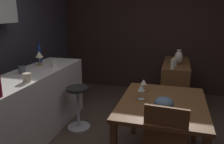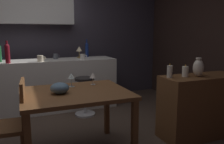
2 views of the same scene
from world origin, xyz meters
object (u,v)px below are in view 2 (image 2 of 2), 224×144
at_px(sideboard_cabinet, 200,106).
at_px(wine_glass_right, 71,76).
at_px(bar_stool, 85,95).
at_px(fruit_bowl, 60,88).
at_px(wine_glass_left, 93,76).
at_px(cup_cream, 40,58).
at_px(vase_ceramic_ivory, 198,68).
at_px(wine_bottle_ruby, 7,53).
at_px(pillar_candle_short, 170,72).
at_px(pillar_candle_tall, 185,72).
at_px(wine_bottle_cobalt, 87,49).
at_px(cup_white, 83,57).
at_px(dining_table, 75,100).
at_px(chair_near_window, 12,122).
at_px(counter_lamp, 79,50).
at_px(cup_slate, 56,56).

height_order(sideboard_cabinet, wine_glass_right, wine_glass_right).
relative_size(bar_stool, fruit_bowl, 3.26).
xyz_separation_m(wine_glass_left, cup_cream, (-0.50, 1.28, 0.10)).
relative_size(cup_cream, vase_ceramic_ivory, 0.54).
bearing_deg(vase_ceramic_ivory, bar_stool, 129.34).
xyz_separation_m(fruit_bowl, wine_bottle_ruby, (-0.54, 1.52, 0.27)).
bearing_deg(wine_glass_left, pillar_candle_short, -19.50).
xyz_separation_m(wine_bottle_ruby, pillar_candle_tall, (2.10, -1.59, -0.18)).
bearing_deg(vase_ceramic_ivory, wine_bottle_cobalt, 111.99).
bearing_deg(cup_white, dining_table, -107.80).
height_order(bar_stool, cup_cream, cup_cream).
height_order(chair_near_window, wine_bottle_ruby, wine_bottle_ruby).
height_order(cup_cream, vase_ceramic_ivory, vase_ceramic_ivory).
xyz_separation_m(sideboard_cabinet, chair_near_window, (-2.30, 0.06, 0.10)).
height_order(wine_glass_right, wine_bottle_cobalt, wine_bottle_cobalt).
distance_m(dining_table, wine_glass_left, 0.43).
height_order(wine_bottle_ruby, pillar_candle_tall, wine_bottle_ruby).
xyz_separation_m(wine_glass_right, pillar_candle_tall, (1.39, -0.33, 0.02)).
xyz_separation_m(pillar_candle_short, vase_ceramic_ivory, (0.37, -0.08, 0.04)).
xyz_separation_m(counter_lamp, pillar_candle_tall, (0.88, -1.94, -0.17)).
distance_m(bar_stool, cup_cream, 0.95).
relative_size(wine_bottle_ruby, pillar_candle_short, 1.98).
distance_m(counter_lamp, vase_ceramic_ivory, 2.25).
bearing_deg(chair_near_window, wine_bottle_cobalt, 56.43).
xyz_separation_m(fruit_bowl, wine_bottle_cobalt, (0.87, 1.99, 0.25)).
bearing_deg(chair_near_window, cup_slate, 69.16).
relative_size(sideboard_cabinet, pillar_candle_tall, 7.05).
xyz_separation_m(dining_table, sideboard_cabinet, (1.65, -0.12, -0.24)).
bearing_deg(wine_bottle_cobalt, fruit_bowl, -113.52).
bearing_deg(vase_ceramic_ivory, counter_lamp, 117.48).
height_order(bar_stool, cup_slate, cup_slate).
distance_m(sideboard_cabinet, wine_bottle_cobalt, 2.38).
relative_size(wine_glass_left, wine_bottle_ruby, 0.42).
bearing_deg(cup_slate, sideboard_cabinet, -50.88).
distance_m(dining_table, fruit_bowl, 0.23).
height_order(chair_near_window, pillar_candle_tall, pillar_candle_tall).
height_order(fruit_bowl, pillar_candle_tall, pillar_candle_tall).
xyz_separation_m(dining_table, vase_ceramic_ivory, (1.55, -0.15, 0.29)).
bearing_deg(sideboard_cabinet, cup_slate, 129.12).
xyz_separation_m(dining_table, cup_white, (0.52, 1.61, 0.30)).
bearing_deg(wine_bottle_cobalt, wine_bottle_ruby, -161.54).
bearing_deg(fruit_bowl, dining_table, 7.10).
height_order(bar_stool, counter_lamp, counter_lamp).
xyz_separation_m(sideboard_cabinet, fruit_bowl, (-1.82, 0.10, 0.39)).
relative_size(wine_glass_left, cup_slate, 1.24).
xyz_separation_m(wine_bottle_cobalt, pillar_candle_tall, (0.70, -2.06, -0.17)).
distance_m(chair_near_window, wine_bottle_cobalt, 2.49).
distance_m(fruit_bowl, counter_lamp, 2.01).
distance_m(sideboard_cabinet, counter_lamp, 2.36).
distance_m(pillar_candle_tall, pillar_candle_short, 0.22).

